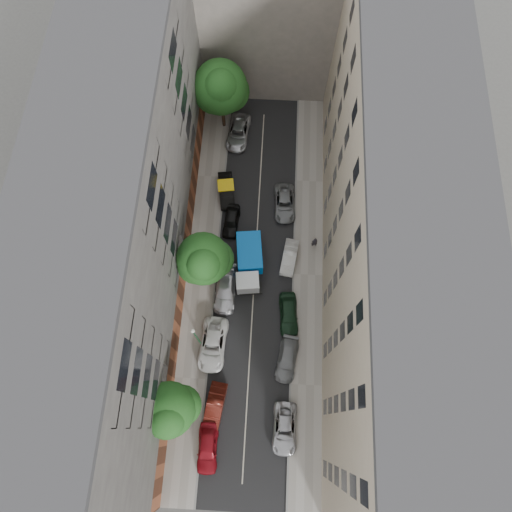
# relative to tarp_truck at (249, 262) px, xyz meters

# --- Properties ---
(ground) EXTENTS (120.00, 120.00, 0.00)m
(ground) POSITION_rel_tarp_truck_xyz_m (0.60, -0.53, -1.53)
(ground) COLOR #4C4C49
(ground) RESTS_ON ground
(road_surface) EXTENTS (8.00, 44.00, 0.02)m
(road_surface) POSITION_rel_tarp_truck_xyz_m (0.60, -0.53, -1.52)
(road_surface) COLOR black
(road_surface) RESTS_ON ground
(sidewalk_left) EXTENTS (3.00, 44.00, 0.15)m
(sidewalk_left) POSITION_rel_tarp_truck_xyz_m (-4.90, -0.53, -1.45)
(sidewalk_left) COLOR gray
(sidewalk_left) RESTS_ON ground
(sidewalk_right) EXTENTS (3.00, 44.00, 0.15)m
(sidewalk_right) POSITION_rel_tarp_truck_xyz_m (6.10, -0.53, -1.45)
(sidewalk_right) COLOR gray
(sidewalk_right) RESTS_ON ground
(building_left) EXTENTS (8.00, 44.00, 20.00)m
(building_left) POSITION_rel_tarp_truck_xyz_m (-10.40, -0.53, 8.47)
(building_left) COLOR #494644
(building_left) RESTS_ON ground
(building_right) EXTENTS (8.00, 44.00, 20.00)m
(building_right) POSITION_rel_tarp_truck_xyz_m (11.60, -0.53, 8.47)
(building_right) COLOR #B9A98F
(building_right) RESTS_ON ground
(tarp_truck) EXTENTS (3.02, 6.25, 2.78)m
(tarp_truck) POSITION_rel_tarp_truck_xyz_m (0.00, 0.00, 0.00)
(tarp_truck) COLOR black
(tarp_truck) RESTS_ON ground
(car_left_0) EXTENTS (1.90, 4.47, 1.51)m
(car_left_0) POSITION_rel_tarp_truck_xyz_m (-2.66, -17.53, -0.77)
(car_left_0) COLOR maroon
(car_left_0) RESTS_ON ground
(car_left_1) EXTENTS (2.10, 4.50, 1.43)m
(car_left_1) POSITION_rel_tarp_truck_xyz_m (-2.31, -13.93, -0.81)
(car_left_1) COLOR #4E160F
(car_left_1) RESTS_ON ground
(car_left_2) EXTENTS (2.79, 5.52, 1.50)m
(car_left_2) POSITION_rel_tarp_truck_xyz_m (-3.00, -8.33, -0.78)
(car_left_2) COLOR silver
(car_left_2) RESTS_ON ground
(car_left_3) EXTENTS (2.23, 5.22, 1.50)m
(car_left_3) POSITION_rel_tarp_truck_xyz_m (-2.20, -2.73, -0.78)
(car_left_3) COLOR silver
(car_left_3) RESTS_ON ground
(car_left_4) EXTENTS (1.86, 4.07, 1.35)m
(car_left_4) POSITION_rel_tarp_truck_xyz_m (-2.20, 4.87, -0.85)
(car_left_4) COLOR black
(car_left_4) RESTS_ON ground
(car_left_5) EXTENTS (2.23, 4.63, 1.46)m
(car_left_5) POSITION_rel_tarp_truck_xyz_m (-3.00, 8.47, -0.80)
(car_left_5) COLOR black
(car_left_5) RESTS_ON ground
(car_left_6) EXTENTS (2.84, 5.35, 1.43)m
(car_left_6) POSITION_rel_tarp_truck_xyz_m (-2.20, 16.07, -0.81)
(car_left_6) COLOR #B1B2B6
(car_left_6) RESTS_ON ground
(car_right_0) EXTENTS (2.20, 4.72, 1.31)m
(car_right_0) POSITION_rel_tarp_truck_xyz_m (4.17, -15.53, -0.87)
(car_right_0) COLOR #B1B1B6
(car_right_0) RESTS_ON ground
(car_right_1) EXTENTS (2.45, 4.69, 1.30)m
(car_right_1) POSITION_rel_tarp_truck_xyz_m (4.20, -9.33, -0.88)
(car_right_1) COLOR slate
(car_right_1) RESTS_ON ground
(car_right_2) EXTENTS (2.14, 4.56, 1.51)m
(car_right_2) POSITION_rel_tarp_truck_xyz_m (4.20, -4.92, -0.77)
(car_right_2) COLOR black
(car_right_2) RESTS_ON ground
(car_right_3) EXTENTS (1.96, 4.16, 1.32)m
(car_right_3) POSITION_rel_tarp_truck_xyz_m (4.10, 1.07, -0.87)
(car_right_3) COLOR silver
(car_right_3) RESTS_ON ground
(car_right_4) EXTENTS (2.46, 4.85, 1.31)m
(car_right_4) POSITION_rel_tarp_truck_xyz_m (3.40, 7.27, -0.87)
(car_right_4) COLOR slate
(car_right_4) RESTS_ON ground
(tree_near) EXTENTS (4.93, 4.59, 7.88)m
(tree_near) POSITION_rel_tarp_truck_xyz_m (-5.60, -14.70, 3.88)
(tree_near) COLOR #382619
(tree_near) RESTS_ON sidewalk_left
(tree_mid) EXTENTS (5.19, 4.90, 8.60)m
(tree_mid) POSITION_rel_tarp_truck_xyz_m (-3.90, -1.64, 4.39)
(tree_mid) COLOR #382619
(tree_mid) RESTS_ON sidewalk_left
(tree_far) EXTENTS (5.91, 5.72, 9.34)m
(tree_far) POSITION_rel_tarp_truck_xyz_m (-3.90, 17.33, 4.79)
(tree_far) COLOR #382619
(tree_far) RESTS_ON sidewalk_left
(lamp_post) EXTENTS (0.36, 0.36, 6.85)m
(lamp_post) POSITION_rel_tarp_truck_xyz_m (-4.16, -8.29, 2.81)
(lamp_post) COLOR #164F29
(lamp_post) RESTS_ON sidewalk_left
(pedestrian) EXTENTS (0.68, 0.48, 1.74)m
(pedestrian) POSITION_rel_tarp_truck_xyz_m (6.64, 2.75, -0.51)
(pedestrian) COLOR black
(pedestrian) RESTS_ON sidewalk_right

